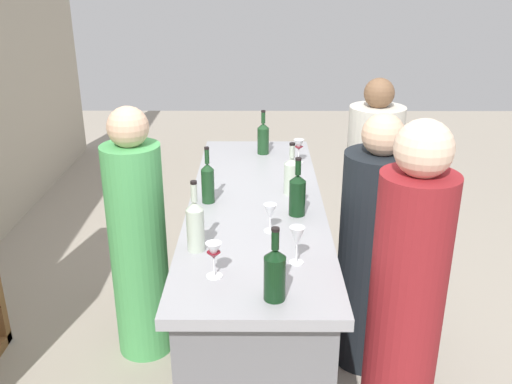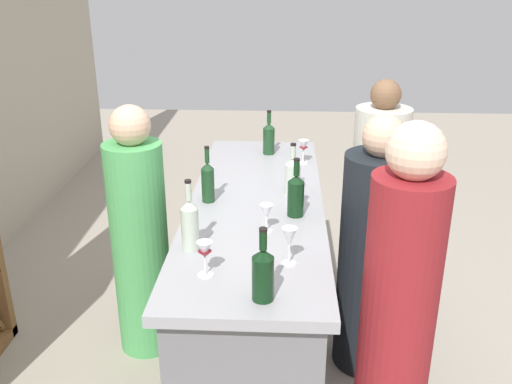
{
  "view_description": "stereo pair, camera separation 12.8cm",
  "coord_description": "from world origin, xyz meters",
  "px_view_note": "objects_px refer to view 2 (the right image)",
  "views": [
    {
      "loc": [
        -2.76,
        -0.01,
        2.15
      ],
      "look_at": [
        0.0,
        0.0,
        1.04
      ],
      "focal_mm": 39.53,
      "sensor_mm": 36.0,
      "label": 1
    },
    {
      "loc": [
        -2.75,
        -0.14,
        2.15
      ],
      "look_at": [
        0.0,
        0.0,
        1.04
      ],
      "focal_mm": 39.53,
      "sensor_mm": 36.0,
      "label": 2
    }
  ],
  "objects_px": {
    "wine_bottle_rightmost_clear_pale": "(293,175)",
    "wine_glass_far_left": "(205,252)",
    "wine_glass_near_center": "(290,239)",
    "person_server_behind": "(140,242)",
    "wine_bottle_far_right_olive_green": "(269,138)",
    "wine_bottle_second_left_clear_pale": "(190,223)",
    "person_left_guest": "(373,258)",
    "wine_glass_near_left": "(303,147)",
    "person_center_guest": "(376,201)",
    "wine_bottle_center_dark_green": "(296,194)",
    "wine_glass_near_right": "(266,213)",
    "person_right_guest": "(397,323)",
    "wine_bottle_leftmost_dark_green": "(263,273)",
    "wine_bottle_second_right_olive_green": "(208,181)"
  },
  "relations": [
    {
      "from": "wine_bottle_second_left_clear_pale",
      "to": "person_right_guest",
      "type": "xyz_separation_m",
      "value": [
        -0.22,
        -0.88,
        -0.34
      ]
    },
    {
      "from": "wine_bottle_far_right_olive_green",
      "to": "person_left_guest",
      "type": "height_order",
      "value": "person_left_guest"
    },
    {
      "from": "wine_glass_near_center",
      "to": "person_left_guest",
      "type": "distance_m",
      "value": 0.91
    },
    {
      "from": "person_left_guest",
      "to": "wine_bottle_rightmost_clear_pale",
      "type": "bearing_deg",
      "value": -35.47
    },
    {
      "from": "wine_bottle_second_left_clear_pale",
      "to": "wine_glass_near_left",
      "type": "relative_size",
      "value": 2.14
    },
    {
      "from": "wine_glass_near_left",
      "to": "wine_bottle_leftmost_dark_green",
      "type": "bearing_deg",
      "value": 173.05
    },
    {
      "from": "wine_bottle_second_right_olive_green",
      "to": "person_right_guest",
      "type": "relative_size",
      "value": 0.19
    },
    {
      "from": "wine_bottle_far_right_olive_green",
      "to": "wine_glass_near_right",
      "type": "height_order",
      "value": "wine_bottle_far_right_olive_green"
    },
    {
      "from": "wine_bottle_leftmost_dark_green",
      "to": "person_right_guest",
      "type": "relative_size",
      "value": 0.18
    },
    {
      "from": "wine_glass_far_left",
      "to": "person_server_behind",
      "type": "relative_size",
      "value": 0.1
    },
    {
      "from": "wine_glass_near_right",
      "to": "wine_bottle_center_dark_green",
      "type": "bearing_deg",
      "value": -36.22
    },
    {
      "from": "wine_bottle_second_left_clear_pale",
      "to": "person_center_guest",
      "type": "height_order",
      "value": "person_center_guest"
    },
    {
      "from": "wine_bottle_leftmost_dark_green",
      "to": "wine_glass_far_left",
      "type": "height_order",
      "value": "wine_bottle_leftmost_dark_green"
    },
    {
      "from": "person_right_guest",
      "to": "person_server_behind",
      "type": "xyz_separation_m",
      "value": [
        0.83,
        1.29,
        -0.08
      ]
    },
    {
      "from": "wine_bottle_leftmost_dark_green",
      "to": "wine_bottle_second_right_olive_green",
      "type": "bearing_deg",
      "value": 19.35
    },
    {
      "from": "person_left_guest",
      "to": "person_server_behind",
      "type": "xyz_separation_m",
      "value": [
        0.08,
        1.3,
        0.02
      ]
    },
    {
      "from": "person_left_guest",
      "to": "person_server_behind",
      "type": "bearing_deg",
      "value": -22.94
    },
    {
      "from": "wine_bottle_second_right_olive_green",
      "to": "wine_glass_near_center",
      "type": "height_order",
      "value": "wine_bottle_second_right_olive_green"
    },
    {
      "from": "wine_bottle_leftmost_dark_green",
      "to": "person_server_behind",
      "type": "height_order",
      "value": "person_server_behind"
    },
    {
      "from": "wine_glass_near_right",
      "to": "wine_bottle_leftmost_dark_green",
      "type": "bearing_deg",
      "value": -179.33
    },
    {
      "from": "wine_bottle_rightmost_clear_pale",
      "to": "wine_glass_far_left",
      "type": "relative_size",
      "value": 1.91
    },
    {
      "from": "wine_glass_far_left",
      "to": "wine_bottle_second_left_clear_pale",
      "type": "bearing_deg",
      "value": 22.72
    },
    {
      "from": "wine_glass_near_center",
      "to": "person_server_behind",
      "type": "relative_size",
      "value": 0.11
    },
    {
      "from": "wine_bottle_far_right_olive_green",
      "to": "wine_bottle_second_left_clear_pale",
      "type": "bearing_deg",
      "value": 167.48
    },
    {
      "from": "wine_bottle_leftmost_dark_green",
      "to": "wine_bottle_second_right_olive_green",
      "type": "distance_m",
      "value": 0.98
    },
    {
      "from": "wine_bottle_center_dark_green",
      "to": "person_center_guest",
      "type": "relative_size",
      "value": 0.2
    },
    {
      "from": "person_center_guest",
      "to": "person_right_guest",
      "type": "relative_size",
      "value": 0.92
    },
    {
      "from": "wine_bottle_far_right_olive_green",
      "to": "wine_glass_near_right",
      "type": "bearing_deg",
      "value": -178.84
    },
    {
      "from": "wine_glass_near_center",
      "to": "wine_glass_near_right",
      "type": "bearing_deg",
      "value": 19.06
    },
    {
      "from": "wine_glass_near_center",
      "to": "person_server_behind",
      "type": "bearing_deg",
      "value": 48.72
    },
    {
      "from": "wine_bottle_second_right_olive_green",
      "to": "wine_bottle_rightmost_clear_pale",
      "type": "bearing_deg",
      "value": -74.11
    },
    {
      "from": "wine_bottle_far_right_olive_green",
      "to": "wine_bottle_center_dark_green",
      "type": "bearing_deg",
      "value": -170.63
    },
    {
      "from": "wine_glass_near_left",
      "to": "wine_glass_near_right",
      "type": "distance_m",
      "value": 1.01
    },
    {
      "from": "person_center_guest",
      "to": "wine_glass_near_center",
      "type": "bearing_deg",
      "value": 56.36
    },
    {
      "from": "wine_bottle_leftmost_dark_green",
      "to": "person_right_guest",
      "type": "bearing_deg",
      "value": -72.47
    },
    {
      "from": "wine_glass_near_right",
      "to": "person_right_guest",
      "type": "relative_size",
      "value": 0.08
    },
    {
      "from": "wine_glass_near_left",
      "to": "wine_glass_near_center",
      "type": "xyz_separation_m",
      "value": [
        -1.3,
        0.09,
        0.01
      ]
    },
    {
      "from": "wine_glass_far_left",
      "to": "person_left_guest",
      "type": "bearing_deg",
      "value": -46.58
    },
    {
      "from": "wine_glass_near_left",
      "to": "wine_glass_near_right",
      "type": "xyz_separation_m",
      "value": [
        -0.99,
        0.2,
        -0.01
      ]
    },
    {
      "from": "wine_bottle_second_right_olive_green",
      "to": "person_left_guest",
      "type": "height_order",
      "value": "person_left_guest"
    },
    {
      "from": "wine_bottle_second_right_olive_green",
      "to": "wine_glass_near_right",
      "type": "xyz_separation_m",
      "value": [
        -0.35,
        -0.32,
        -0.02
      ]
    },
    {
      "from": "wine_bottle_far_right_olive_green",
      "to": "person_server_behind",
      "type": "distance_m",
      "value": 1.1
    },
    {
      "from": "wine_bottle_center_dark_green",
      "to": "wine_glass_near_left",
      "type": "height_order",
      "value": "wine_bottle_center_dark_green"
    },
    {
      "from": "wine_bottle_leftmost_dark_green",
      "to": "wine_bottle_center_dark_green",
      "type": "distance_m",
      "value": 0.78
    },
    {
      "from": "person_center_guest",
      "to": "wine_bottle_second_left_clear_pale",
      "type": "bearing_deg",
      "value": 40.8
    },
    {
      "from": "wine_bottle_far_right_olive_green",
      "to": "wine_glass_near_center",
      "type": "relative_size",
      "value": 1.76
    },
    {
      "from": "wine_bottle_second_left_clear_pale",
      "to": "wine_bottle_far_right_olive_green",
      "type": "distance_m",
      "value": 1.4
    },
    {
      "from": "wine_bottle_far_right_olive_green",
      "to": "person_right_guest",
      "type": "bearing_deg",
      "value": -159.84
    },
    {
      "from": "wine_bottle_center_dark_green",
      "to": "wine_glass_far_left",
      "type": "distance_m",
      "value": 0.71
    },
    {
      "from": "wine_bottle_center_dark_green",
      "to": "wine_glass_near_right",
      "type": "distance_m",
      "value": 0.24
    }
  ]
}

